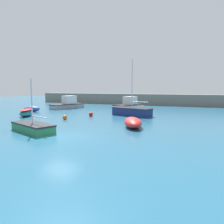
% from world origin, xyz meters
% --- Properties ---
extents(ground_plane, '(120.00, 120.00, 0.20)m').
position_xyz_m(ground_plane, '(0.00, 0.00, -0.10)').
color(ground_plane, '#235B7A').
extents(harbor_breakwater, '(51.48, 2.47, 2.16)m').
position_xyz_m(harbor_breakwater, '(0.00, 30.95, 1.08)').
color(harbor_breakwater, slate).
rests_on(harbor_breakwater, ground_plane).
extents(rowboat_with_red_cover, '(2.50, 3.38, 0.89)m').
position_xyz_m(rowboat_with_red_cover, '(-10.37, 7.58, 0.45)').
color(rowboat_with_red_cover, teal).
rests_on(rowboat_with_red_cover, ground_plane).
extents(fishing_dinghy_green, '(2.57, 1.84, 0.81)m').
position_xyz_m(fishing_dinghy_green, '(-13.31, 11.72, 0.40)').
color(fishing_dinghy_green, '#2D56B7').
rests_on(fishing_dinghy_green, ground_plane).
extents(sailboat_short_mast, '(4.55, 3.04, 4.12)m').
position_xyz_m(sailboat_short_mast, '(-2.91, 0.52, 0.36)').
color(sailboat_short_mast, '#287A4C').
rests_on(sailboat_short_mast, ground_plane).
extents(sailboat_tall_mast, '(5.26, 3.13, 6.76)m').
position_xyz_m(sailboat_tall_mast, '(1.29, 12.80, 0.53)').
color(sailboat_tall_mast, navy).
rests_on(sailboat_tall_mast, ground_plane).
extents(cabin_cruiser_white, '(3.79, 5.39, 2.09)m').
position_xyz_m(cabin_cruiser_white, '(-1.15, 19.09, 0.72)').
color(cabin_cruiser_white, white).
rests_on(cabin_cruiser_white, ground_plane).
extents(rowboat_blue_near, '(2.79, 3.86, 0.86)m').
position_xyz_m(rowboat_blue_near, '(3.70, 5.41, 0.43)').
color(rowboat_blue_near, red).
rests_on(rowboat_blue_near, ground_plane).
extents(motorboat_with_cabin, '(3.66, 6.15, 2.11)m').
position_xyz_m(motorboat_with_cabin, '(-11.40, 17.98, 0.73)').
color(motorboat_with_cabin, gray).
rests_on(motorboat_with_cabin, ground_plane).
extents(mooring_buoy_red, '(0.51, 0.51, 0.51)m').
position_xyz_m(mooring_buoy_red, '(-3.13, 10.50, 0.25)').
color(mooring_buoy_red, red).
rests_on(mooring_buoy_red, ground_plane).
extents(mooring_buoy_orange, '(0.50, 0.50, 0.50)m').
position_xyz_m(mooring_buoy_orange, '(-4.48, 7.07, 0.25)').
color(mooring_buoy_orange, orange).
rests_on(mooring_buoy_orange, ground_plane).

